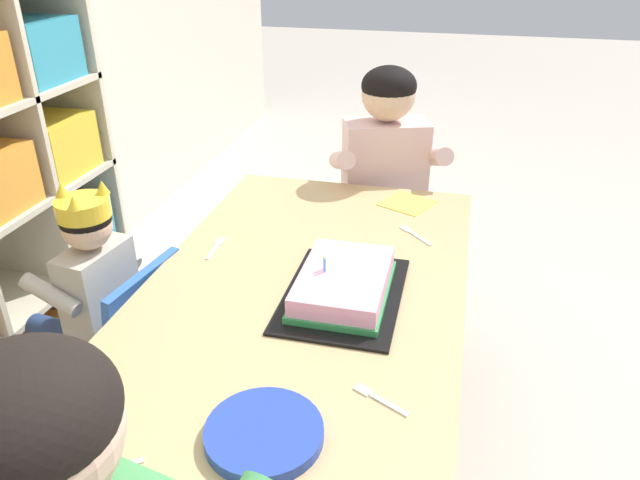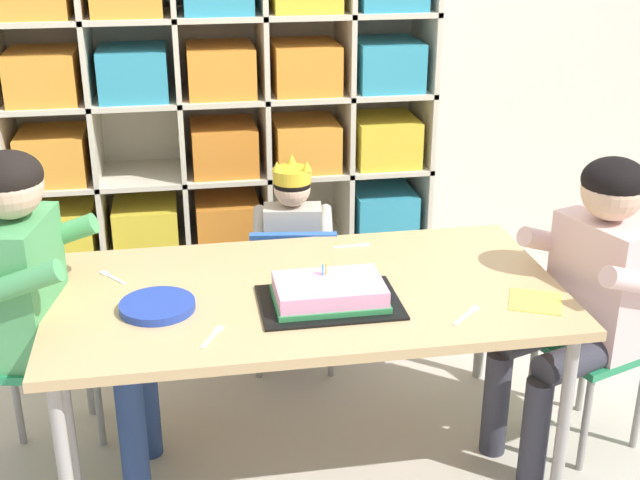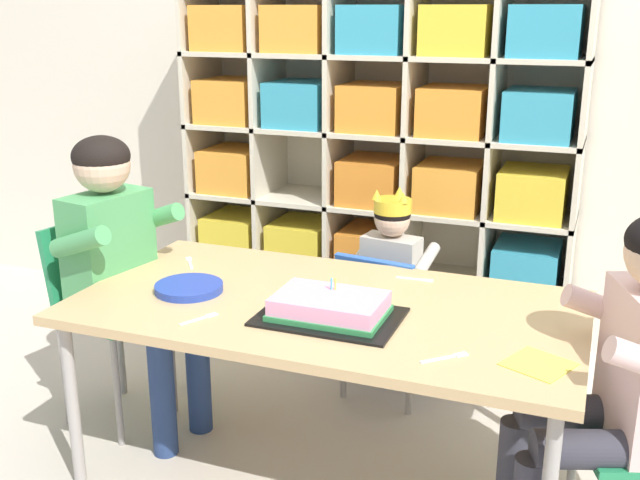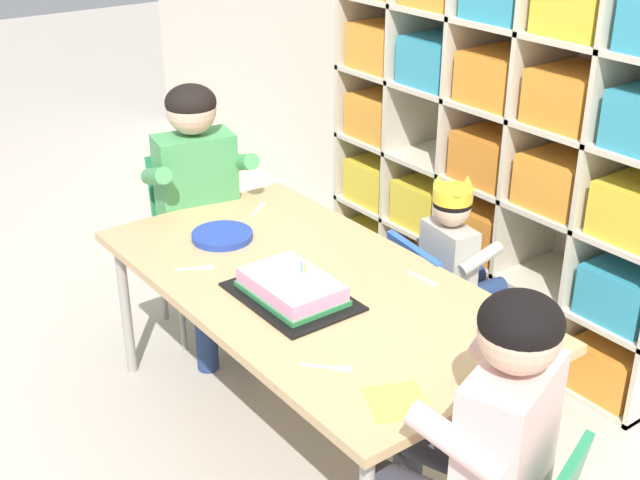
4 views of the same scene
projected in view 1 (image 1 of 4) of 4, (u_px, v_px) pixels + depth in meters
The scene contains 13 objects.
ground at pixel (300, 469), 1.76m from camera, with size 16.00×16.00×0.00m, color #BCB2A3.
activity_table at pixel (297, 314), 1.50m from camera, with size 1.53×0.81×0.59m.
classroom_chair_blue at pixel (125, 337), 1.73m from camera, with size 0.37×0.34×0.60m.
child_with_crown at pixel (87, 287), 1.69m from camera, with size 0.32×0.32×0.82m.
classroom_chair_guest_side at pixel (379, 221), 2.39m from camera, with size 0.40×0.39×0.59m.
guest_at_table_side at pixel (388, 177), 2.19m from camera, with size 0.48×0.46×0.98m.
birthday_cake_on_tray at pixel (344, 286), 1.49m from camera, with size 0.41×0.28×0.11m.
paper_plate_stack at pixel (264, 433), 1.08m from camera, with size 0.22×0.22×0.02m, color #233DA3.
paper_napkin_square at pixel (407, 203), 1.99m from camera, with size 0.15×0.15×0.00m, color #F4DB4C.
fork_near_child_seat at pixel (216, 247), 1.72m from camera, with size 0.12×0.02×0.00m.
fork_by_napkin at pixel (377, 398), 1.18m from camera, with size 0.07×0.12×0.00m.
fork_at_table_front_edge at pixel (414, 234), 1.79m from camera, with size 0.11×0.11×0.00m.
fork_scattered_mid_table at pixel (98, 473), 1.02m from camera, with size 0.09×0.11×0.00m.
Camera 1 is at (-1.19, -0.35, 1.41)m, focal length 33.83 mm.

